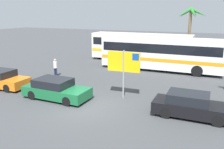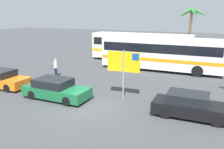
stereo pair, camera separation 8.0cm
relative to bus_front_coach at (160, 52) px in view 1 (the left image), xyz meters
The scene contains 9 objects.
ground 11.68m from the bus_front_coach, 100.50° to the right, with size 120.00×120.00×0.00m, color #424447.
bus_front_coach is the anchor object (origin of this frame).
bus_rear_coach 4.71m from the bus_front_coach, 130.57° to the left, with size 11.48×2.48×3.17m.
ferry_sign 8.89m from the bus_front_coach, 92.59° to the right, with size 2.20×0.12×3.20m.
car_black 10.97m from the bus_front_coach, 68.64° to the right, with size 4.17×1.70×1.32m.
car_green 11.68m from the bus_front_coach, 112.69° to the right, with size 4.44×1.92×1.32m.
car_orange 14.28m from the bus_front_coach, 133.53° to the right, with size 4.22×1.85×1.32m.
pedestrian_crossing_lot 10.03m from the bus_front_coach, 142.23° to the right, with size 0.32×0.32×1.60m.
palm_tree_seaside 7.09m from the bus_front_coach, 72.27° to the left, with size 3.41×3.54×6.11m.
Camera 1 is at (7.00, -11.67, 5.53)m, focal length 38.54 mm.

